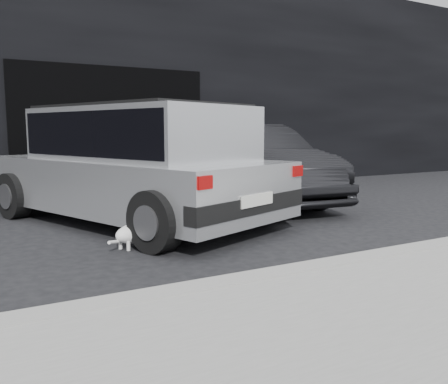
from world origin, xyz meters
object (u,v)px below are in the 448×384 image
silver_hatchback (136,159)px  cat_siamese (206,228)px  cat_white (137,232)px  second_car (250,163)px

silver_hatchback → cat_siamese: 1.58m
silver_hatchback → cat_siamese: size_ratio=7.18×
silver_hatchback → cat_white: size_ratio=7.12×
silver_hatchback → cat_white: silver_hatchback is taller
second_car → cat_white: (-2.88, -2.19, -0.54)m
second_car → cat_white: size_ratio=6.28×
silver_hatchback → second_car: (2.41, 0.82, -0.19)m
second_car → cat_white: second_car is taller
second_car → cat_siamese: second_car is taller
cat_siamese → cat_white: size_ratio=0.99×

